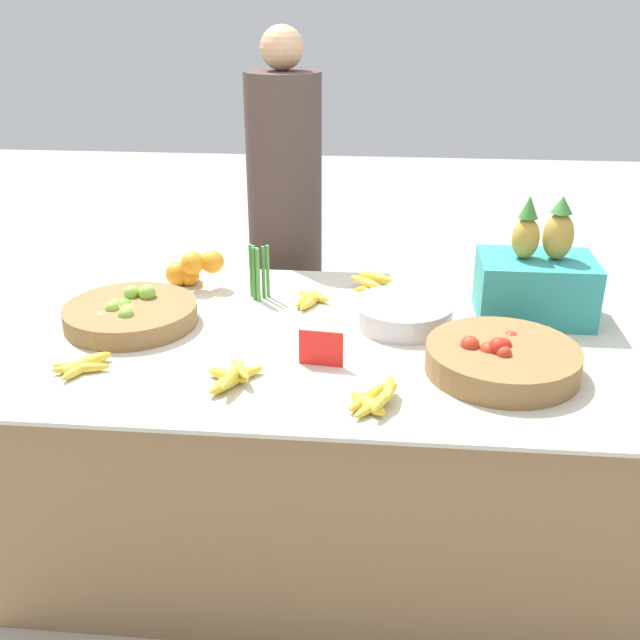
% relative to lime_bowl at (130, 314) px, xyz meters
% --- Properties ---
extents(ground_plane, '(12.00, 12.00, 0.00)m').
position_rel_lime_bowl_xyz_m(ground_plane, '(0.58, -0.03, -0.73)').
color(ground_plane, '#ADA599').
extents(market_table, '(1.82, 1.10, 0.69)m').
position_rel_lime_bowl_xyz_m(market_table, '(0.58, -0.03, -0.38)').
color(market_table, olive).
rests_on(market_table, ground_plane).
extents(lime_bowl, '(0.40, 0.40, 0.10)m').
position_rel_lime_bowl_xyz_m(lime_bowl, '(0.00, 0.00, 0.00)').
color(lime_bowl, olive).
rests_on(lime_bowl, market_table).
extents(tomato_basket, '(0.41, 0.41, 0.11)m').
position_rel_lime_bowl_xyz_m(tomato_basket, '(1.09, -0.21, 0.01)').
color(tomato_basket, olive).
rests_on(tomato_basket, market_table).
extents(orange_pile, '(0.21, 0.15, 0.14)m').
position_rel_lime_bowl_xyz_m(orange_pile, '(0.10, 0.33, 0.03)').
color(orange_pile, orange).
rests_on(orange_pile, market_table).
extents(metal_bowl, '(0.30, 0.30, 0.07)m').
position_rel_lime_bowl_xyz_m(metal_bowl, '(0.83, 0.08, 0.00)').
color(metal_bowl, '#B7B7BF').
rests_on(metal_bowl, market_table).
extents(price_sign, '(0.12, 0.02, 0.10)m').
position_rel_lime_bowl_xyz_m(price_sign, '(0.60, -0.22, 0.02)').
color(price_sign, red).
rests_on(price_sign, market_table).
extents(produce_crate, '(0.35, 0.25, 0.39)m').
position_rel_lime_bowl_xyz_m(produce_crate, '(1.23, 0.17, 0.09)').
color(produce_crate, teal).
rests_on(produce_crate, market_table).
extents(veg_bundle, '(0.07, 0.05, 0.18)m').
position_rel_lime_bowl_xyz_m(veg_bundle, '(0.35, 0.24, 0.06)').
color(veg_bundle, '#428438').
rests_on(veg_bundle, market_table).
extents(banana_bunch_back_center, '(0.16, 0.17, 0.03)m').
position_rel_lime_bowl_xyz_m(banana_bunch_back_center, '(-0.03, -0.31, -0.02)').
color(banana_bunch_back_center, gold).
rests_on(banana_bunch_back_center, market_table).
extents(banana_bunch_front_center, '(0.12, 0.16, 0.03)m').
position_rel_lime_bowl_xyz_m(banana_bunch_front_center, '(0.53, 0.22, -0.02)').
color(banana_bunch_front_center, gold).
rests_on(banana_bunch_front_center, market_table).
extents(banana_bunch_front_left, '(0.18, 0.15, 0.06)m').
position_rel_lime_bowl_xyz_m(banana_bunch_front_left, '(0.73, 0.35, -0.01)').
color(banana_bunch_front_left, gold).
rests_on(banana_bunch_front_left, market_table).
extents(banana_bunch_front_right, '(0.16, 0.17, 0.05)m').
position_rel_lime_bowl_xyz_m(banana_bunch_front_right, '(0.39, -0.34, -0.01)').
color(banana_bunch_front_right, gold).
rests_on(banana_bunch_front_right, market_table).
extents(banana_bunch_middle_left, '(0.14, 0.18, 0.05)m').
position_rel_lime_bowl_xyz_m(banana_bunch_middle_left, '(0.76, -0.42, -0.01)').
color(banana_bunch_middle_left, gold).
rests_on(banana_bunch_middle_left, market_table).
extents(vendor_person, '(0.29, 0.29, 1.52)m').
position_rel_lime_bowl_xyz_m(vendor_person, '(0.37, 0.80, -0.02)').
color(vendor_person, '#473833').
rests_on(vendor_person, ground_plane).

